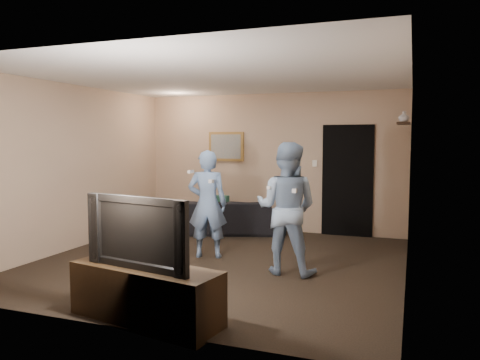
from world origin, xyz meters
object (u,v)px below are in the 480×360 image
at_px(tv_console, 146,295).
at_px(television, 145,231).
at_px(wii_player_right, 286,208).
at_px(wii_player_left, 207,204).
at_px(sofa, 228,216).

height_order(tv_console, television, television).
distance_m(tv_console, wii_player_right, 2.29).
bearing_deg(wii_player_left, sofa, 102.30).
relative_size(wii_player_left, wii_player_right, 0.93).
height_order(sofa, wii_player_left, wii_player_left).
bearing_deg(wii_player_left, television, -79.66).
xyz_separation_m(television, wii_player_right, (0.86, 2.03, -0.02)).
relative_size(sofa, tv_console, 1.35).
distance_m(tv_console, television, 0.62).
bearing_deg(wii_player_right, wii_player_left, 163.01).
bearing_deg(wii_player_right, sofa, 127.62).
height_order(tv_console, wii_player_left, wii_player_left).
relative_size(television, wii_player_right, 0.70).
distance_m(sofa, television, 4.35).
distance_m(sofa, wii_player_left, 1.90).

